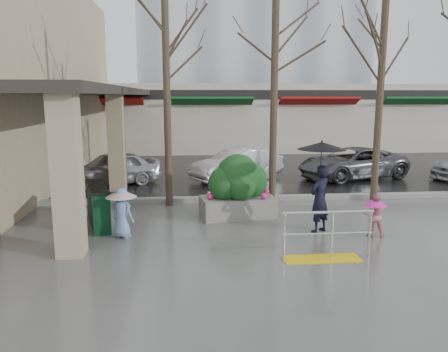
{
  "coord_description": "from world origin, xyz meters",
  "views": [
    {
      "loc": [
        -1.45,
        -9.56,
        3.33
      ],
      "look_at": [
        -0.5,
        1.41,
        1.3
      ],
      "focal_mm": 35.0,
      "sensor_mm": 36.0,
      "label": 1
    }
  ],
  "objects": [
    {
      "name": "planter",
      "position": [
        -0.04,
        2.2,
        0.84
      ],
      "size": [
        2.15,
        1.32,
        1.76
      ],
      "rotation": [
        0.0,
        0.0,
        0.16
      ],
      "color": "gray",
      "rests_on": "ground"
    },
    {
      "name": "woman",
      "position": [
        1.79,
        0.62,
        1.34
      ],
      "size": [
        1.19,
        1.19,
        2.28
      ],
      "rotation": [
        0.0,
        0.0,
        3.78
      ],
      "color": "black",
      "rests_on": "ground"
    },
    {
      "name": "street_asphalt",
      "position": [
        0.0,
        22.0,
        0.01
      ],
      "size": [
        120.0,
        36.0,
        0.01
      ],
      "primitive_type": "cube",
      "color": "black",
      "rests_on": "ground"
    },
    {
      "name": "pillar_back",
      "position": [
        -3.9,
        6.0,
        1.75
      ],
      "size": [
        0.55,
        0.55,
        3.5
      ],
      "primitive_type": "cube",
      "color": "tan",
      "rests_on": "ground"
    },
    {
      "name": "canopy_slab",
      "position": [
        -4.8,
        8.0,
        3.62
      ],
      "size": [
        2.8,
        18.0,
        0.25
      ],
      "primitive_type": "cube",
      "color": "#2D2823",
      "rests_on": "pillar_front"
    },
    {
      "name": "car_b",
      "position": [
        0.56,
        7.52,
        0.63
      ],
      "size": [
        3.96,
        3.12,
        1.26
      ],
      "primitive_type": "imported",
      "rotation": [
        0.0,
        0.0,
        -1.03
      ],
      "color": "silver",
      "rests_on": "ground"
    },
    {
      "name": "child_pink",
      "position": [
        3.0,
        0.17,
        0.59
      ],
      "size": [
        0.58,
        0.55,
        1.04
      ],
      "rotation": [
        0.0,
        0.0,
        2.92
      ],
      "color": "#CE7E8F",
      "rests_on": "ground"
    },
    {
      "name": "tree_midwest",
      "position": [
        1.2,
        3.6,
        5.23
      ],
      "size": [
        3.2,
        3.2,
        7.0
      ],
      "color": "#382B21",
      "rests_on": "ground"
    },
    {
      "name": "storefront_row",
      "position": [
        2.0,
        17.97,
        2.01
      ],
      "size": [
        34.0,
        6.74,
        4.0
      ],
      "color": "beige",
      "rests_on": "ground"
    },
    {
      "name": "ground",
      "position": [
        0.0,
        0.0,
        0.0
      ],
      "size": [
        120.0,
        120.0,
        0.0
      ],
      "primitive_type": "plane",
      "color": "#51514F",
      "rests_on": "ground"
    },
    {
      "name": "pillar_front",
      "position": [
        -3.9,
        -0.5,
        1.75
      ],
      "size": [
        0.55,
        0.55,
        3.5
      ],
      "primitive_type": "cube",
      "color": "tan",
      "rests_on": "ground"
    },
    {
      "name": "child_blue",
      "position": [
        -3.0,
        0.61,
        0.73
      ],
      "size": [
        0.74,
        0.74,
        1.21
      ],
      "rotation": [
        0.0,
        0.0,
        2.58
      ],
      "color": "#7394CD",
      "rests_on": "ground"
    },
    {
      "name": "curb",
      "position": [
        0.0,
        4.0,
        0.07
      ],
      "size": [
        120.0,
        0.3,
        0.15
      ],
      "primitive_type": "cube",
      "color": "gray",
      "rests_on": "ground"
    },
    {
      "name": "news_boxes",
      "position": [
        -3.76,
        1.65,
        0.54
      ],
      "size": [
        0.96,
        1.96,
        1.07
      ],
      "rotation": [
        0.0,
        0.0,
        0.29
      ],
      "color": "#0C391E",
      "rests_on": "ground"
    },
    {
      "name": "tree_west",
      "position": [
        -2.0,
        3.6,
        5.08
      ],
      "size": [
        3.2,
        3.2,
        6.8
      ],
      "color": "#382B21",
      "rests_on": "ground"
    },
    {
      "name": "car_c",
      "position": [
        5.27,
        7.47,
        0.63
      ],
      "size": [
        4.95,
        3.35,
        1.26
      ],
      "primitive_type": "imported",
      "rotation": [
        0.0,
        0.0,
        -1.27
      ],
      "color": "#505257",
      "rests_on": "ground"
    },
    {
      "name": "car_a",
      "position": [
        -4.32,
        6.97,
        0.63
      ],
      "size": [
        3.99,
        2.75,
        1.26
      ],
      "primitive_type": "imported",
      "rotation": [
        0.0,
        0.0,
        -1.19
      ],
      "color": "#AFAFB4",
      "rests_on": "ground"
    },
    {
      "name": "tree_mideast",
      "position": [
        4.5,
        3.6,
        4.86
      ],
      "size": [
        3.2,
        3.2,
        6.5
      ],
      "color": "#382B21",
      "rests_on": "ground"
    },
    {
      "name": "handrail",
      "position": [
        1.36,
        -1.2,
        0.38
      ],
      "size": [
        1.9,
        0.5,
        1.03
      ],
      "color": "yellow",
      "rests_on": "ground"
    }
  ]
}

